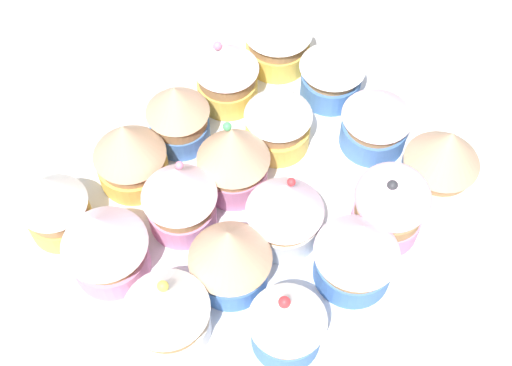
{
  "coord_description": "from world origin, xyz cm",
  "views": [
    {
      "loc": [
        -21.64,
        21.44,
        51.13
      ],
      "look_at": [
        0.0,
        0.0,
        4.2
      ],
      "focal_mm": 48.09,
      "sensor_mm": 36.0,
      "label": 1
    }
  ],
  "objects_px": {
    "cupcake_12": "(230,255)",
    "cupcake_7": "(357,251)",
    "baking_tray": "(256,206)",
    "cupcake_10": "(180,112)",
    "cupcake_15": "(166,310)",
    "cupcake_9": "(234,157)",
    "cupcake_17": "(53,203)",
    "cupcake_13": "(179,195)",
    "cupcake_11": "(287,321)",
    "cupcake_4": "(390,206)",
    "cupcake_14": "(129,152)",
    "cupcake_6": "(227,72)",
    "cupcake_16": "(104,243)",
    "napkin": "(164,3)",
    "cupcake_3": "(278,32)",
    "cupcake_8": "(285,210)",
    "cupcake_1": "(377,117)",
    "cupcake_5": "(278,114)",
    "cupcake_2": "(333,66)",
    "cupcake_0": "(442,161)"
  },
  "relations": [
    {
      "from": "cupcake_7",
      "to": "cupcake_12",
      "type": "xyz_separation_m",
      "value": [
        0.06,
        0.07,
        -0.0
      ]
    },
    {
      "from": "napkin",
      "to": "cupcake_0",
      "type": "bearing_deg",
      "value": -178.34
    },
    {
      "from": "cupcake_8",
      "to": "cupcake_17",
      "type": "bearing_deg",
      "value": 43.24
    },
    {
      "from": "cupcake_15",
      "to": "cupcake_12",
      "type": "bearing_deg",
      "value": -91.18
    },
    {
      "from": "cupcake_12",
      "to": "cupcake_14",
      "type": "bearing_deg",
      "value": -3.31
    },
    {
      "from": "cupcake_5",
      "to": "cupcake_9",
      "type": "xyz_separation_m",
      "value": [
        -0.0,
        0.06,
        -0.0
      ]
    },
    {
      "from": "cupcake_12",
      "to": "cupcake_7",
      "type": "bearing_deg",
      "value": -132.36
    },
    {
      "from": "cupcake_6",
      "to": "cupcake_15",
      "type": "height_order",
      "value": "cupcake_15"
    },
    {
      "from": "cupcake_2",
      "to": "napkin",
      "type": "height_order",
      "value": "cupcake_2"
    },
    {
      "from": "cupcake_13",
      "to": "cupcake_1",
      "type": "bearing_deg",
      "value": -108.16
    },
    {
      "from": "cupcake_13",
      "to": "cupcake_15",
      "type": "distance_m",
      "value": 0.1
    },
    {
      "from": "cupcake_14",
      "to": "cupcake_16",
      "type": "height_order",
      "value": "cupcake_16"
    },
    {
      "from": "cupcake_2",
      "to": "cupcake_7",
      "type": "distance_m",
      "value": 0.19
    },
    {
      "from": "cupcake_4",
      "to": "cupcake_5",
      "type": "distance_m",
      "value": 0.12
    },
    {
      "from": "cupcake_11",
      "to": "napkin",
      "type": "xyz_separation_m",
      "value": [
        0.35,
        -0.18,
        -0.05
      ]
    },
    {
      "from": "baking_tray",
      "to": "cupcake_10",
      "type": "distance_m",
      "value": 0.1
    },
    {
      "from": "cupcake_8",
      "to": "cupcake_14",
      "type": "xyz_separation_m",
      "value": [
        0.13,
        0.05,
        -0.0
      ]
    },
    {
      "from": "cupcake_4",
      "to": "cupcake_14",
      "type": "xyz_separation_m",
      "value": [
        0.19,
        0.11,
        0.0
      ]
    },
    {
      "from": "cupcake_11",
      "to": "cupcake_13",
      "type": "bearing_deg",
      "value": -5.94
    },
    {
      "from": "cupcake_6",
      "to": "cupcake_4",
      "type": "bearing_deg",
      "value": 178.57
    },
    {
      "from": "cupcake_16",
      "to": "cupcake_11",
      "type": "bearing_deg",
      "value": -158.72
    },
    {
      "from": "cupcake_16",
      "to": "cupcake_17",
      "type": "xyz_separation_m",
      "value": [
        0.06,
        0.01,
        -0.0
      ]
    },
    {
      "from": "cupcake_13",
      "to": "cupcake_14",
      "type": "distance_m",
      "value": 0.06
    },
    {
      "from": "cupcake_14",
      "to": "cupcake_17",
      "type": "relative_size",
      "value": 0.99
    },
    {
      "from": "cupcake_4",
      "to": "cupcake_13",
      "type": "bearing_deg",
      "value": 42.83
    },
    {
      "from": "cupcake_3",
      "to": "cupcake_15",
      "type": "xyz_separation_m",
      "value": [
        -0.14,
        0.25,
        -0.0
      ]
    },
    {
      "from": "cupcake_12",
      "to": "cupcake_15",
      "type": "xyz_separation_m",
      "value": [
        0.0,
        0.06,
        -0.0
      ]
    },
    {
      "from": "cupcake_3",
      "to": "cupcake_13",
      "type": "relative_size",
      "value": 0.96
    },
    {
      "from": "cupcake_17",
      "to": "cupcake_9",
      "type": "bearing_deg",
      "value": -117.98
    },
    {
      "from": "cupcake_3",
      "to": "cupcake_8",
      "type": "xyz_separation_m",
      "value": [
        -0.14,
        0.13,
        -0.0
      ]
    },
    {
      "from": "cupcake_4",
      "to": "cupcake_15",
      "type": "xyz_separation_m",
      "value": [
        0.06,
        0.18,
        0.0
      ]
    },
    {
      "from": "cupcake_5",
      "to": "cupcake_11",
      "type": "bearing_deg",
      "value": 136.27
    },
    {
      "from": "cupcake_6",
      "to": "cupcake_7",
      "type": "distance_m",
      "value": 0.21
    },
    {
      "from": "cupcake_9",
      "to": "cupcake_17",
      "type": "height_order",
      "value": "cupcake_9"
    },
    {
      "from": "cupcake_4",
      "to": "cupcake_1",
      "type": "bearing_deg",
      "value": -43.74
    },
    {
      "from": "cupcake_6",
      "to": "cupcake_17",
      "type": "height_order",
      "value": "cupcake_6"
    },
    {
      "from": "cupcake_9",
      "to": "napkin",
      "type": "distance_m",
      "value": 0.25
    },
    {
      "from": "cupcake_9",
      "to": "napkin",
      "type": "xyz_separation_m",
      "value": [
        0.22,
        -0.11,
        -0.05
      ]
    },
    {
      "from": "cupcake_13",
      "to": "cupcake_3",
      "type": "bearing_deg",
      "value": -68.94
    },
    {
      "from": "baking_tray",
      "to": "cupcake_0",
      "type": "height_order",
      "value": "cupcake_0"
    },
    {
      "from": "cupcake_6",
      "to": "cupcake_2",
      "type": "bearing_deg",
      "value": -131.53
    },
    {
      "from": "cupcake_9",
      "to": "cupcake_17",
      "type": "xyz_separation_m",
      "value": [
        0.07,
        0.13,
        -0.0
      ]
    },
    {
      "from": "cupcake_12",
      "to": "cupcake_17",
      "type": "distance_m",
      "value": 0.15
    },
    {
      "from": "cupcake_4",
      "to": "cupcake_16",
      "type": "distance_m",
      "value": 0.22
    },
    {
      "from": "baking_tray",
      "to": "cupcake_15",
      "type": "bearing_deg",
      "value": 105.79
    },
    {
      "from": "cupcake_10",
      "to": "cupcake_13",
      "type": "height_order",
      "value": "cupcake_13"
    },
    {
      "from": "cupcake_11",
      "to": "cupcake_14",
      "type": "xyz_separation_m",
      "value": [
        0.19,
        -0.01,
        0.0
      ]
    },
    {
      "from": "cupcake_7",
      "to": "cupcake_10",
      "type": "relative_size",
      "value": 1.13
    },
    {
      "from": "cupcake_1",
      "to": "cupcake_15",
      "type": "height_order",
      "value": "cupcake_15"
    },
    {
      "from": "cupcake_7",
      "to": "napkin",
      "type": "xyz_separation_m",
      "value": [
        0.35,
        -0.1,
        -0.05
      ]
    }
  ]
}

